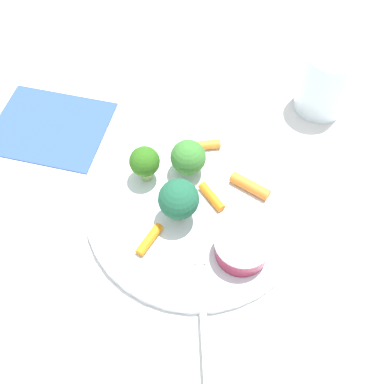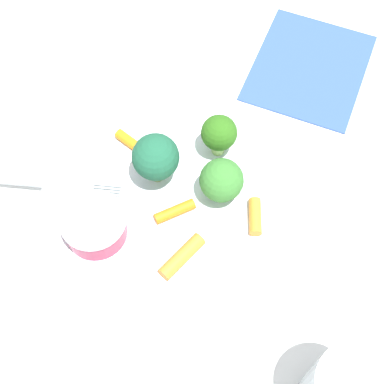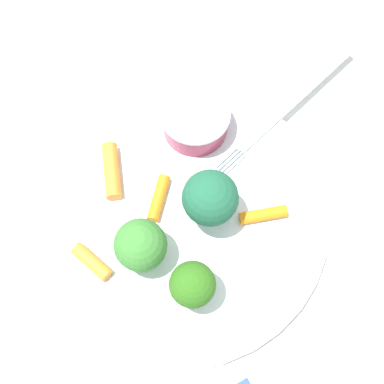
{
  "view_description": "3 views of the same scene",
  "coord_description": "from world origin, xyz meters",
  "px_view_note": "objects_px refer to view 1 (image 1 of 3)",
  "views": [
    {
      "loc": [
        0.12,
        -0.27,
        0.49
      ],
      "look_at": [
        -0.01,
        0.0,
        0.03
      ],
      "focal_mm": 43.77,
      "sensor_mm": 36.0,
      "label": 1
    },
    {
      "loc": [
        0.21,
        0.17,
        0.51
      ],
      "look_at": [
        -0.01,
        0.02,
        0.02
      ],
      "focal_mm": 52.72,
      "sensor_mm": 36.0,
      "label": 2
    },
    {
      "loc": [
        -0.15,
        0.03,
        0.46
      ],
      "look_at": [
        0.01,
        -0.02,
        0.02
      ],
      "focal_mm": 50.26,
      "sensor_mm": 36.0,
      "label": 3
    }
  ],
  "objects_px": {
    "sauce_cup": "(242,247)",
    "napkin": "(50,127)",
    "broccoli_floret_1": "(188,158)",
    "carrot_stick_0": "(250,186)",
    "carrot_stick_1": "(149,239)",
    "fork": "(203,319)",
    "drinking_glass": "(326,81)",
    "broccoli_floret_2": "(145,162)",
    "plate": "(197,206)",
    "carrot_stick_2": "(206,145)",
    "carrot_stick_3": "(212,197)",
    "broccoli_floret_0": "(179,199)"
  },
  "relations": [
    {
      "from": "sauce_cup",
      "to": "napkin",
      "type": "distance_m",
      "value": 0.32
    },
    {
      "from": "broccoli_floret_1",
      "to": "carrot_stick_0",
      "type": "xyz_separation_m",
      "value": [
        0.08,
        0.01,
        -0.02
      ]
    },
    {
      "from": "carrot_stick_1",
      "to": "fork",
      "type": "distance_m",
      "value": 0.11
    },
    {
      "from": "carrot_stick_0",
      "to": "napkin",
      "type": "distance_m",
      "value": 0.29
    },
    {
      "from": "broccoli_floret_1",
      "to": "carrot_stick_0",
      "type": "bearing_deg",
      "value": 5.68
    },
    {
      "from": "drinking_glass",
      "to": "broccoli_floret_1",
      "type": "bearing_deg",
      "value": -120.68
    },
    {
      "from": "sauce_cup",
      "to": "napkin",
      "type": "relative_size",
      "value": 0.41
    },
    {
      "from": "sauce_cup",
      "to": "broccoli_floret_2",
      "type": "relative_size",
      "value": 1.22
    },
    {
      "from": "plate",
      "to": "carrot_stick_0",
      "type": "relative_size",
      "value": 5.22
    },
    {
      "from": "carrot_stick_0",
      "to": "carrot_stick_2",
      "type": "height_order",
      "value": "carrot_stick_0"
    },
    {
      "from": "carrot_stick_0",
      "to": "broccoli_floret_1",
      "type": "bearing_deg",
      "value": -174.32
    },
    {
      "from": "napkin",
      "to": "fork",
      "type": "bearing_deg",
      "value": -27.18
    },
    {
      "from": "napkin",
      "to": "broccoli_floret_2",
      "type": "bearing_deg",
      "value": -7.81
    },
    {
      "from": "broccoli_floret_2",
      "to": "carrot_stick_3",
      "type": "distance_m",
      "value": 0.09
    },
    {
      "from": "plate",
      "to": "carrot_stick_2",
      "type": "xyz_separation_m",
      "value": [
        -0.03,
        0.08,
        0.01
      ]
    },
    {
      "from": "carrot_stick_0",
      "to": "napkin",
      "type": "height_order",
      "value": "carrot_stick_0"
    },
    {
      "from": "broccoli_floret_2",
      "to": "carrot_stick_0",
      "type": "bearing_deg",
      "value": 17.46
    },
    {
      "from": "carrot_stick_0",
      "to": "fork",
      "type": "xyz_separation_m",
      "value": [
        0.02,
        -0.17,
        -0.01
      ]
    },
    {
      "from": "broccoli_floret_2",
      "to": "sauce_cup",
      "type": "bearing_deg",
      "value": -17.47
    },
    {
      "from": "broccoli_floret_1",
      "to": "drinking_glass",
      "type": "xyz_separation_m",
      "value": [
        0.11,
        0.19,
        0.01
      ]
    },
    {
      "from": "broccoli_floret_1",
      "to": "napkin",
      "type": "xyz_separation_m",
      "value": [
        -0.21,
        -0.01,
        -0.04
      ]
    },
    {
      "from": "plate",
      "to": "drinking_glass",
      "type": "bearing_deg",
      "value": 69.92
    },
    {
      "from": "broccoli_floret_0",
      "to": "drinking_glass",
      "type": "height_order",
      "value": "drinking_glass"
    },
    {
      "from": "broccoli_floret_2",
      "to": "carrot_stick_3",
      "type": "bearing_deg",
      "value": 3.41
    },
    {
      "from": "carrot_stick_0",
      "to": "carrot_stick_2",
      "type": "distance_m",
      "value": 0.08
    },
    {
      "from": "plate",
      "to": "carrot_stick_1",
      "type": "distance_m",
      "value": 0.08
    },
    {
      "from": "broccoli_floret_1",
      "to": "broccoli_floret_0",
      "type": "bearing_deg",
      "value": -73.31
    },
    {
      "from": "carrot_stick_3",
      "to": "broccoli_floret_2",
      "type": "bearing_deg",
      "value": -176.59
    },
    {
      "from": "carrot_stick_1",
      "to": "carrot_stick_2",
      "type": "relative_size",
      "value": 1.11
    },
    {
      "from": "sauce_cup",
      "to": "napkin",
      "type": "bearing_deg",
      "value": 167.56
    },
    {
      "from": "plate",
      "to": "carrot_stick_3",
      "type": "xyz_separation_m",
      "value": [
        0.01,
        0.01,
        0.01
      ]
    },
    {
      "from": "sauce_cup",
      "to": "carrot_stick_3",
      "type": "xyz_separation_m",
      "value": [
        -0.06,
        0.05,
        -0.01
      ]
    },
    {
      "from": "sauce_cup",
      "to": "carrot_stick_2",
      "type": "relative_size",
      "value": 1.68
    },
    {
      "from": "fork",
      "to": "drinking_glass",
      "type": "xyz_separation_m",
      "value": [
        0.02,
        0.36,
        0.03
      ]
    },
    {
      "from": "fork",
      "to": "napkin",
      "type": "relative_size",
      "value": 1.1
    },
    {
      "from": "sauce_cup",
      "to": "broccoli_floret_2",
      "type": "xyz_separation_m",
      "value": [
        -0.15,
        0.05,
        0.02
      ]
    },
    {
      "from": "broccoli_floret_0",
      "to": "fork",
      "type": "distance_m",
      "value": 0.13
    },
    {
      "from": "broccoli_floret_0",
      "to": "sauce_cup",
      "type": "bearing_deg",
      "value": -8.51
    },
    {
      "from": "plate",
      "to": "drinking_glass",
      "type": "relative_size",
      "value": 2.88
    },
    {
      "from": "sauce_cup",
      "to": "napkin",
      "type": "xyz_separation_m",
      "value": [
        -0.31,
        0.07,
        -0.02
      ]
    },
    {
      "from": "carrot_stick_1",
      "to": "napkin",
      "type": "distance_m",
      "value": 0.23
    },
    {
      "from": "broccoli_floret_2",
      "to": "carrot_stick_3",
      "type": "relative_size",
      "value": 1.23
    },
    {
      "from": "broccoli_floret_0",
      "to": "carrot_stick_2",
      "type": "height_order",
      "value": "broccoli_floret_0"
    },
    {
      "from": "plate",
      "to": "carrot_stick_0",
      "type": "distance_m",
      "value": 0.07
    },
    {
      "from": "broccoli_floret_0",
      "to": "drinking_glass",
      "type": "xyz_separation_m",
      "value": [
        0.09,
        0.26,
        -0.0
      ]
    },
    {
      "from": "carrot_stick_2",
      "to": "drinking_glass",
      "type": "distance_m",
      "value": 0.19
    },
    {
      "from": "plate",
      "to": "drinking_glass",
      "type": "height_order",
      "value": "drinking_glass"
    },
    {
      "from": "broccoli_floret_0",
      "to": "broccoli_floret_2",
      "type": "distance_m",
      "value": 0.07
    },
    {
      "from": "broccoli_floret_0",
      "to": "carrot_stick_1",
      "type": "xyz_separation_m",
      "value": [
        -0.02,
        -0.04,
        -0.03
      ]
    },
    {
      "from": "carrot_stick_2",
      "to": "carrot_stick_3",
      "type": "height_order",
      "value": "carrot_stick_2"
    }
  ]
}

